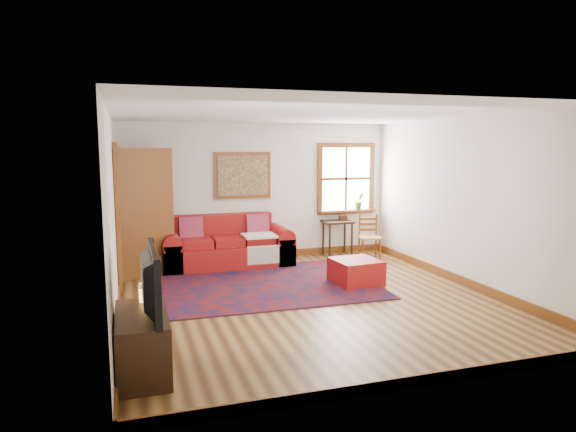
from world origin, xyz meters
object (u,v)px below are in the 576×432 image
object	(u,v)px
red_leather_sofa	(227,249)
red_ottoman	(356,272)
ladder_back_chair	(369,235)
media_cabinet	(142,343)
side_table	(338,227)

from	to	relation	value
red_leather_sofa	red_ottoman	size ratio (longest dim) A/B	3.38
ladder_back_chair	media_cabinet	size ratio (longest dim) A/B	0.80
red_ottoman	side_table	world-z (taller)	side_table
red_leather_sofa	ladder_back_chair	world-z (taller)	red_leather_sofa
ladder_back_chair	media_cabinet	xyz separation A→B (m)	(-4.18, -3.72, -0.15)
ladder_back_chair	red_ottoman	bearing A→B (deg)	-122.74
side_table	red_ottoman	bearing A→B (deg)	-105.34
red_ottoman	side_table	xyz separation A→B (m)	(0.55, 1.99, 0.35)
red_leather_sofa	red_ottoman	bearing A→B (deg)	-47.69
red_leather_sofa	side_table	bearing A→B (deg)	5.03
side_table	media_cabinet	bearing A→B (deg)	-131.85
red_leather_sofa	red_ottoman	distance (m)	2.44
side_table	red_leather_sofa	bearing A→B (deg)	-174.97
red_ottoman	ladder_back_chair	bearing A→B (deg)	52.39
red_leather_sofa	ladder_back_chair	distance (m)	2.64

